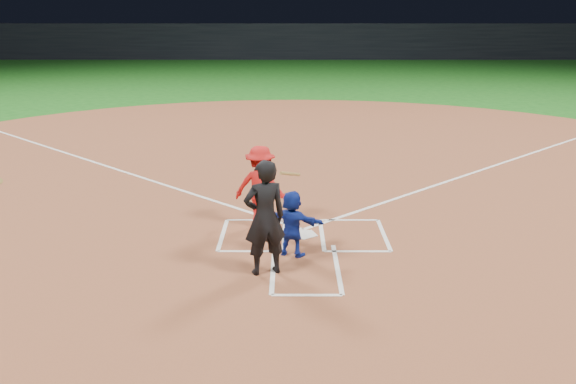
{
  "coord_description": "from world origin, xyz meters",
  "views": [
    {
      "loc": [
        -0.26,
        -11.93,
        4.26
      ],
      "look_at": [
        -0.3,
        -0.4,
        1.0
      ],
      "focal_mm": 40.0,
      "sensor_mm": 36.0,
      "label": 1
    }
  ],
  "objects_px": {
    "catcher": "(292,223)",
    "batter_at_plate": "(261,187)",
    "home_plate": "(303,234)",
    "umpire": "(265,218)"
  },
  "relations": [
    {
      "from": "catcher",
      "to": "batter_at_plate",
      "type": "relative_size",
      "value": 0.72
    },
    {
      "from": "catcher",
      "to": "umpire",
      "type": "xyz_separation_m",
      "value": [
        -0.45,
        -0.81,
        0.37
      ]
    },
    {
      "from": "batter_at_plate",
      "to": "umpire",
      "type": "bearing_deg",
      "value": -85.81
    },
    {
      "from": "home_plate",
      "to": "catcher",
      "type": "bearing_deg",
      "value": 78.41
    },
    {
      "from": "catcher",
      "to": "umpire",
      "type": "relative_size",
      "value": 0.62
    },
    {
      "from": "home_plate",
      "to": "catcher",
      "type": "xyz_separation_m",
      "value": [
        -0.22,
        -1.09,
        0.59
      ]
    },
    {
      "from": "catcher",
      "to": "batter_at_plate",
      "type": "xyz_separation_m",
      "value": [
        -0.63,
        1.64,
        0.23
      ]
    },
    {
      "from": "home_plate",
      "to": "catcher",
      "type": "height_order",
      "value": "catcher"
    },
    {
      "from": "umpire",
      "to": "batter_at_plate",
      "type": "distance_m",
      "value": 2.46
    },
    {
      "from": "home_plate",
      "to": "batter_at_plate",
      "type": "height_order",
      "value": "batter_at_plate"
    }
  ]
}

